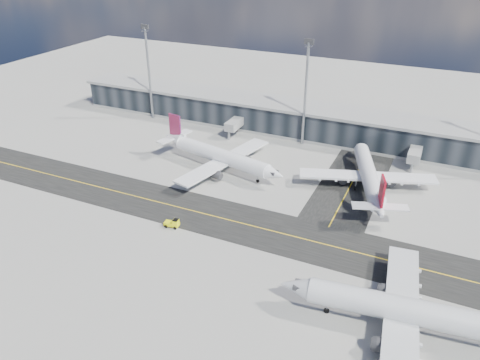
{
  "coord_description": "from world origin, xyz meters",
  "views": [
    {
      "loc": [
        34.71,
        -69.11,
        52.76
      ],
      "look_at": [
        -2.87,
        12.45,
        5.0
      ],
      "focal_mm": 35.0,
      "sensor_mm": 36.0,
      "label": 1
    }
  ],
  "objects_px": {
    "service_van": "(365,177)",
    "baggage_tug": "(173,223)",
    "airliner_af": "(220,156)",
    "airliner_near": "(414,312)",
    "airliner_redtail": "(369,176)"
  },
  "relations": [
    {
      "from": "airliner_redtail",
      "to": "service_van",
      "type": "relative_size",
      "value": 7.7
    },
    {
      "from": "airliner_redtail",
      "to": "service_van",
      "type": "bearing_deg",
      "value": 87.7
    },
    {
      "from": "airliner_redtail",
      "to": "baggage_tug",
      "type": "relative_size",
      "value": 11.39
    },
    {
      "from": "airliner_af",
      "to": "airliner_redtail",
      "type": "distance_m",
      "value": 36.0
    },
    {
      "from": "baggage_tug",
      "to": "service_van",
      "type": "height_order",
      "value": "baggage_tug"
    },
    {
      "from": "airliner_redtail",
      "to": "baggage_tug",
      "type": "height_order",
      "value": "airliner_redtail"
    },
    {
      "from": "airliner_near",
      "to": "service_van",
      "type": "distance_m",
      "value": 49.09
    },
    {
      "from": "airliner_near",
      "to": "service_van",
      "type": "height_order",
      "value": "airliner_near"
    },
    {
      "from": "airliner_near",
      "to": "baggage_tug",
      "type": "height_order",
      "value": "airliner_near"
    },
    {
      "from": "airliner_redtail",
      "to": "airliner_near",
      "type": "bearing_deg",
      "value": -89.17
    },
    {
      "from": "airliner_af",
      "to": "airliner_redtail",
      "type": "relative_size",
      "value": 1.03
    },
    {
      "from": "baggage_tug",
      "to": "service_van",
      "type": "relative_size",
      "value": 0.68
    },
    {
      "from": "service_van",
      "to": "baggage_tug",
      "type": "bearing_deg",
      "value": -162.72
    },
    {
      "from": "baggage_tug",
      "to": "service_van",
      "type": "xyz_separation_m",
      "value": [
        30.94,
        37.17,
        -0.3
      ]
    },
    {
      "from": "airliner_af",
      "to": "airliner_near",
      "type": "distance_m",
      "value": 62.08
    }
  ]
}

